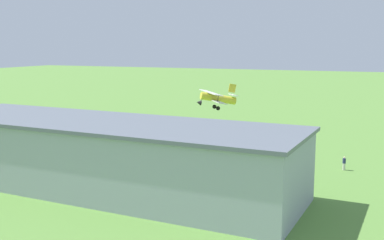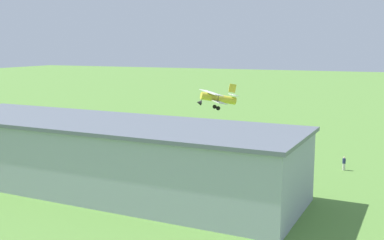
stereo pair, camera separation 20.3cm
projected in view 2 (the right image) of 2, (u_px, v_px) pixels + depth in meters
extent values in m
plane|color=#568438|center=(201.00, 130.00, 82.06)|extent=(400.00, 400.00, 0.00)
cube|color=#99A3AD|center=(103.00, 157.00, 48.34)|extent=(40.42, 13.10, 6.65)
cube|color=slate|center=(102.00, 123.00, 47.79)|extent=(41.04, 13.73, 0.35)
cube|color=#384251|center=(134.00, 151.00, 53.53)|extent=(10.00, 0.59, 5.46)
cylinder|color=yellow|center=(218.00, 98.00, 74.18)|extent=(5.30, 4.47, 2.19)
cone|color=black|center=(199.00, 103.00, 73.52)|extent=(1.18, 1.18, 0.95)
cube|color=silver|center=(214.00, 100.00, 74.07)|extent=(6.48, 7.84, 0.36)
cube|color=silver|center=(211.00, 93.00, 73.75)|extent=(6.48, 7.84, 0.36)
cube|color=yellow|center=(232.00, 88.00, 74.49)|extent=(1.10, 0.88, 1.48)
cube|color=silver|center=(234.00, 95.00, 74.71)|extent=(2.30, 2.61, 0.24)
cylinder|color=black|center=(215.00, 107.00, 75.24)|extent=(0.59, 0.50, 0.64)
cylinder|color=black|center=(218.00, 108.00, 73.42)|extent=(0.59, 0.50, 0.64)
cylinder|color=#332D28|center=(208.00, 95.00, 76.63)|extent=(0.29, 0.25, 1.29)
cylinder|color=#332D28|center=(218.00, 98.00, 71.20)|extent=(0.29, 0.25, 1.29)
cube|color=gold|center=(12.00, 143.00, 67.80)|extent=(2.15, 4.27, 0.70)
cube|color=#2D3842|center=(11.00, 139.00, 67.69)|extent=(1.76, 2.45, 0.61)
cylinder|color=black|center=(10.00, 148.00, 66.27)|extent=(0.28, 0.66, 0.64)
cylinder|color=black|center=(0.00, 147.00, 66.80)|extent=(0.28, 0.66, 0.64)
cylinder|color=black|center=(23.00, 144.00, 68.91)|extent=(0.28, 0.66, 0.64)
cylinder|color=black|center=(13.00, 143.00, 69.43)|extent=(0.28, 0.66, 0.64)
cylinder|color=#72338C|center=(47.00, 145.00, 67.71)|extent=(0.44, 0.44, 0.84)
cylinder|color=#72338C|center=(46.00, 140.00, 67.60)|extent=(0.53, 0.53, 0.60)
sphere|color=#9E704C|center=(46.00, 137.00, 67.53)|extent=(0.23, 0.23, 0.23)
cylinder|color=beige|center=(344.00, 167.00, 55.85)|extent=(0.39, 0.39, 0.81)
cylinder|color=navy|center=(344.00, 161.00, 55.75)|extent=(0.47, 0.47, 0.58)
sphere|color=beige|center=(344.00, 158.00, 55.68)|extent=(0.22, 0.22, 0.22)
cylinder|color=navy|center=(78.00, 142.00, 70.17)|extent=(0.44, 0.44, 0.80)
cylinder|color=beige|center=(77.00, 137.00, 70.06)|extent=(0.53, 0.53, 0.57)
sphere|color=#D8AD84|center=(77.00, 135.00, 70.00)|extent=(0.22, 0.22, 0.22)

